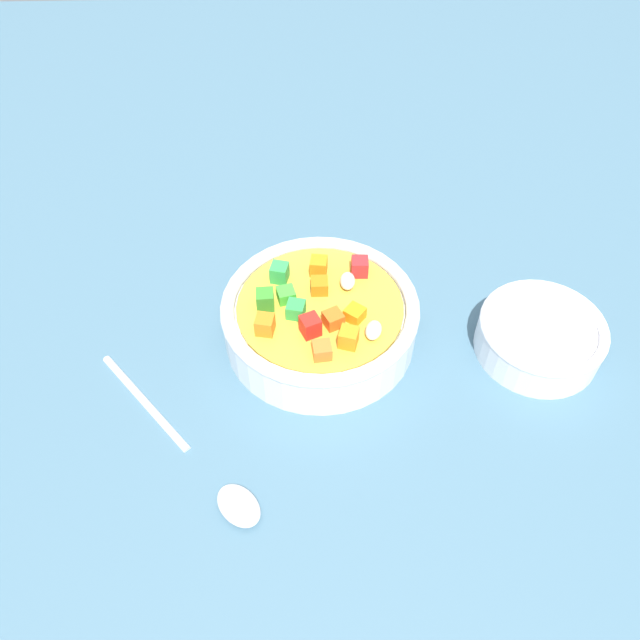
{
  "coord_description": "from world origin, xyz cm",
  "views": [
    {
      "loc": [
        -34.74,
        1.02,
        42.04
      ],
      "look_at": [
        0.0,
        0.0,
        2.14
      ],
      "focal_mm": 35.48,
      "sensor_mm": 36.0,
      "label": 1
    }
  ],
  "objects": [
    {
      "name": "ground_plane",
      "position": [
        0.0,
        0.0,
        -1.0
      ],
      "size": [
        140.0,
        140.0,
        2.0
      ],
      "primitive_type": "cube",
      "color": "#42667A"
    },
    {
      "name": "soup_bowl_main",
      "position": [
        -0.01,
        0.01,
        2.46
      ],
      "size": [
        16.33,
        16.33,
        5.64
      ],
      "color": "white",
      "rests_on": "ground_plane"
    },
    {
      "name": "spoon",
      "position": [
        -12.55,
        8.69,
        0.46
      ],
      "size": [
        16.02,
        14.27,
        1.06
      ],
      "rotation": [
        0.0,
        0.0,
        3.86
      ],
      "color": "silver",
      "rests_on": "ground_plane"
    },
    {
      "name": "side_bowl_small",
      "position": [
        -1.96,
        -18.17,
        1.76
      ],
      "size": [
        10.38,
        10.38,
        3.4
      ],
      "color": "white",
      "rests_on": "ground_plane"
    }
  ]
}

